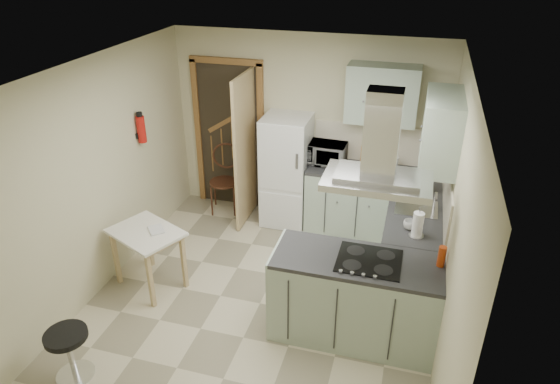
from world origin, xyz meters
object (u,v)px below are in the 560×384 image
(extractor_hood, at_px, (377,181))
(stool, at_px, (70,354))
(drop_leaf_table, at_px, (150,258))
(bentwood_chair, at_px, (224,182))
(microwave, at_px, (326,154))
(fridge, at_px, (286,171))
(peninsula, at_px, (355,298))

(extractor_hood, relative_size, stool, 1.80)
(drop_leaf_table, height_order, bentwood_chair, bentwood_chair)
(stool, bearing_deg, drop_leaf_table, 88.81)
(extractor_hood, bearing_deg, bentwood_chair, 138.34)
(bentwood_chair, bearing_deg, microwave, -12.76)
(stool, relative_size, microwave, 1.00)
(fridge, distance_m, microwave, 0.59)
(bentwood_chair, height_order, stool, bentwood_chair)
(fridge, height_order, bentwood_chair, fridge)
(drop_leaf_table, height_order, stool, drop_leaf_table)
(extractor_hood, height_order, microwave, extractor_hood)
(drop_leaf_table, distance_m, microwave, 2.55)
(peninsula, xyz_separation_m, microwave, (-0.71, 2.04, 0.59))
(peninsula, relative_size, stool, 3.10)
(peninsula, distance_m, drop_leaf_table, 2.31)
(bentwood_chair, bearing_deg, peninsula, -57.31)
(stool, xyz_separation_m, microwave, (1.63, 3.25, 0.79))
(fridge, xyz_separation_m, extractor_hood, (1.32, -1.98, 0.97))
(extractor_hood, bearing_deg, peninsula, 180.00)
(stool, bearing_deg, microwave, 63.43)
(extractor_hood, bearing_deg, microwave, 111.63)
(drop_leaf_table, xyz_separation_m, microwave, (1.60, 1.87, 0.68))
(bentwood_chair, bearing_deg, drop_leaf_table, -109.36)
(drop_leaf_table, bearing_deg, microwave, 74.28)
(extractor_hood, xyz_separation_m, microwave, (-0.81, 2.04, -0.68))
(drop_leaf_table, bearing_deg, peninsula, 20.65)
(extractor_hood, xyz_separation_m, stool, (-2.43, -1.21, -1.47))
(drop_leaf_table, relative_size, bentwood_chair, 0.85)
(extractor_hood, relative_size, bentwood_chair, 1.01)
(bentwood_chair, height_order, microwave, microwave)
(extractor_hood, distance_m, bentwood_chair, 3.26)
(peninsula, height_order, extractor_hood, extractor_hood)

